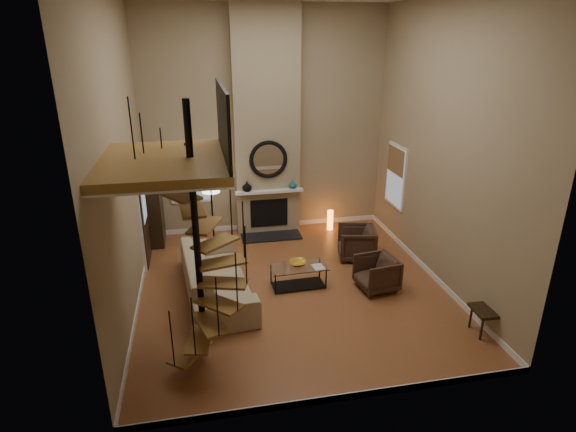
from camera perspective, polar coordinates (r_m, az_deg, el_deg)
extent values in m
cube|color=#AF6838|center=(9.64, 0.47, -8.66)|extent=(6.00, 6.50, 0.01)
cube|color=tan|center=(11.74, -2.77, 11.14)|extent=(6.00, 0.02, 5.50)
cube|color=tan|center=(5.61, 7.30, -0.36)|extent=(6.00, 0.02, 5.50)
cube|color=tan|center=(8.53, -19.73, 6.09)|extent=(0.02, 6.50, 5.50)
cube|color=tan|center=(9.66, 18.40, 7.91)|extent=(0.02, 6.50, 5.50)
cube|color=white|center=(12.48, -2.55, -1.12)|extent=(6.00, 0.02, 0.12)
cube|color=white|center=(7.05, 6.20, -21.11)|extent=(6.00, 0.02, 0.12)
cube|color=white|center=(9.54, -17.67, -9.67)|extent=(0.02, 6.50, 0.12)
cube|color=white|center=(10.56, 16.68, -6.42)|extent=(0.02, 6.50, 0.12)
cube|color=#9B8864|center=(11.55, -2.62, 10.98)|extent=(1.60, 0.38, 5.50)
cube|color=black|center=(11.89, -2.04, -2.50)|extent=(1.50, 0.60, 0.04)
cube|color=black|center=(11.95, -2.30, 0.38)|extent=(0.95, 0.02, 0.72)
cube|color=white|center=(11.68, -2.28, 3.00)|extent=(1.70, 0.18, 0.06)
torus|color=black|center=(11.51, -2.39, 6.87)|extent=(0.94, 0.10, 0.94)
cylinder|color=white|center=(11.52, -2.40, 6.89)|extent=(0.80, 0.01, 0.80)
imported|color=black|center=(11.60, -5.01, 3.60)|extent=(0.24, 0.24, 0.25)
imported|color=#1C5A62|center=(11.78, 0.57, 3.86)|extent=(0.20, 0.20, 0.21)
cube|color=white|center=(11.85, -11.81, 5.11)|extent=(1.02, 0.04, 1.52)
cube|color=#8C9EB2|center=(11.83, -11.81, 5.08)|extent=(0.90, 0.01, 1.40)
cube|color=#9A7245|center=(11.76, -11.88, 6.04)|extent=(0.90, 0.01, 0.98)
cube|color=white|center=(11.66, 12.99, 4.74)|extent=(0.04, 1.02, 1.52)
cube|color=#8C9EB2|center=(11.65, 12.87, 4.74)|extent=(0.01, 0.90, 1.40)
cube|color=#9A7245|center=(11.54, 12.96, 6.57)|extent=(0.01, 0.90, 0.63)
cube|color=white|center=(10.74, -17.27, -0.21)|extent=(0.06, 1.05, 2.16)
cube|color=black|center=(10.74, -17.07, -0.32)|extent=(0.05, 0.90, 2.05)
cube|color=#8C9EB2|center=(10.60, -17.15, 1.83)|extent=(0.01, 0.60, 0.90)
cube|color=olive|center=(6.60, -14.84, 6.34)|extent=(1.70, 2.20, 0.12)
cube|color=white|center=(6.62, -14.78, 5.71)|extent=(1.70, 2.20, 0.03)
cube|color=black|center=(6.48, -7.91, 11.39)|extent=(0.04, 2.20, 0.94)
cylinder|color=black|center=(6.96, -11.07, -2.78)|extent=(0.10, 0.10, 4.02)
cube|color=olive|center=(7.60, -11.82, -15.92)|extent=(0.71, 0.78, 0.04)
cylinder|color=black|center=(7.11, -13.94, -14.36)|extent=(0.02, 0.02, 0.94)
cube|color=olive|center=(7.39, -10.70, -14.56)|extent=(0.46, 0.77, 0.04)
cylinder|color=black|center=(6.83, -11.44, -13.10)|extent=(0.02, 0.02, 0.94)
cube|color=olive|center=(7.25, -9.44, -12.73)|extent=(0.55, 0.79, 0.04)
cylinder|color=black|center=(6.71, -8.59, -10.94)|extent=(0.02, 0.02, 0.94)
cube|color=olive|center=(7.19, -8.40, -10.52)|extent=(0.75, 0.74, 0.04)
cylinder|color=black|center=(6.75, -6.27, -8.05)|extent=(0.02, 0.02, 0.94)
cube|color=olive|center=(7.19, -7.89, -8.08)|extent=(0.79, 0.53, 0.04)
cylinder|color=black|center=(6.91, -5.15, -4.84)|extent=(0.02, 0.02, 0.94)
cube|color=olive|center=(7.23, -8.03, -5.61)|extent=(0.77, 0.48, 0.04)
cylinder|color=black|center=(7.12, -5.44, -1.74)|extent=(0.02, 0.02, 0.94)
cube|color=olive|center=(7.25, -8.82, -3.27)|extent=(0.77, 0.72, 0.04)
cylinder|color=black|center=(7.30, -6.96, 0.99)|extent=(0.02, 0.02, 0.94)
cube|color=olive|center=(7.24, -10.09, -1.15)|extent=(0.58, 0.79, 0.04)
cylinder|color=black|center=(7.40, -9.36, 3.26)|extent=(0.02, 0.02, 0.94)
cube|color=olive|center=(7.17, -11.60, 0.75)|extent=(0.41, 0.75, 0.04)
cylinder|color=black|center=(7.37, -12.18, 5.11)|extent=(0.02, 0.02, 0.94)
cube|color=olive|center=(7.04, -13.08, 2.47)|extent=(0.68, 0.79, 0.04)
cylinder|color=black|center=(7.21, -14.96, 6.64)|extent=(0.02, 0.02, 0.94)
cube|color=olive|center=(6.84, -14.25, 4.12)|extent=(0.80, 0.64, 0.04)
cylinder|color=black|center=(6.92, -17.20, 8.04)|extent=(0.02, 0.02, 0.94)
cube|color=olive|center=(6.61, -14.87, 5.83)|extent=(0.72, 0.34, 0.04)
cylinder|color=black|center=(6.55, -18.44, 9.54)|extent=(0.02, 0.02, 0.94)
cube|color=black|center=(11.68, -16.06, 1.12)|extent=(0.39, 0.83, 1.86)
imported|color=tan|center=(9.36, -8.85, -7.11)|extent=(1.41, 3.01, 0.85)
imported|color=#402A1D|center=(10.84, 8.74, -3.25)|extent=(0.98, 0.96, 0.75)
imported|color=#402A1D|center=(9.60, 11.09, -6.78)|extent=(0.84, 0.82, 0.68)
cube|color=silver|center=(9.47, 1.27, -6.19)|extent=(1.16, 0.62, 0.02)
cube|color=black|center=(9.66, 1.25, -8.37)|extent=(1.07, 0.52, 0.01)
cylinder|color=black|center=(9.28, -1.54, -8.35)|extent=(0.03, 0.03, 0.42)
cylinder|color=black|center=(9.52, 4.65, -7.60)|extent=(0.03, 0.03, 0.42)
cylinder|color=black|center=(9.66, -2.09, -7.09)|extent=(0.03, 0.03, 0.42)
cylinder|color=black|center=(9.89, 3.87, -6.41)|extent=(0.03, 0.03, 0.42)
imported|color=gold|center=(9.48, 1.20, -5.74)|extent=(0.35, 0.35, 0.09)
imported|color=gray|center=(9.40, 3.56, -6.27)|extent=(0.24, 0.31, 0.03)
cylinder|color=black|center=(11.51, -8.94, -3.61)|extent=(0.37, 0.37, 0.03)
cylinder|color=black|center=(11.21, -9.16, 0.04)|extent=(0.04, 0.04, 1.58)
cylinder|color=#F2E5C6|center=(10.96, -9.39, 3.70)|extent=(0.41, 0.41, 0.33)
cylinder|color=orange|center=(12.32, 5.14, -0.53)|extent=(0.15, 0.15, 0.55)
cube|color=black|center=(8.76, 23.14, -10.50)|extent=(0.51, 0.51, 0.06)
cube|color=black|center=(8.74, 24.55, -8.84)|extent=(0.07, 0.47, 0.58)
cylinder|color=black|center=(8.66, 22.48, -12.57)|extent=(0.04, 0.04, 0.47)
cylinder|color=black|center=(8.84, 24.54, -12.18)|extent=(0.04, 0.04, 0.47)
cylinder|color=black|center=(8.92, 21.33, -11.36)|extent=(0.04, 0.04, 0.47)
cylinder|color=black|center=(9.09, 23.34, -11.01)|extent=(0.04, 0.04, 0.47)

